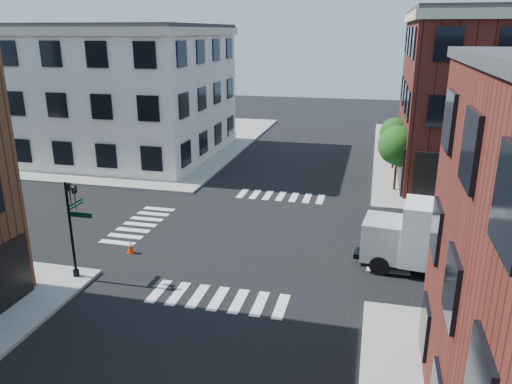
% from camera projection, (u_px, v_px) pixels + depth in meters
% --- Properties ---
extents(ground, '(120.00, 120.00, 0.00)m').
position_uv_depth(ground, '(257.00, 236.00, 27.46)').
color(ground, black).
rests_on(ground, ground).
extents(sidewalk_nw, '(30.00, 30.00, 0.15)m').
position_uv_depth(sidewalk_nw, '(107.00, 139.00, 51.54)').
color(sidewalk_nw, gray).
rests_on(sidewalk_nw, ground).
extents(building_nw, '(22.00, 16.00, 11.00)m').
position_uv_depth(building_nw, '(93.00, 92.00, 44.80)').
color(building_nw, silver).
rests_on(building_nw, ground).
extents(tree_near, '(2.69, 2.69, 4.49)m').
position_uv_depth(tree_near, '(399.00, 147.00, 34.02)').
color(tree_near, black).
rests_on(tree_near, ground).
extents(tree_far, '(2.43, 2.43, 4.07)m').
position_uv_depth(tree_far, '(396.00, 135.00, 39.65)').
color(tree_far, black).
rests_on(tree_far, ground).
extents(signal_pole, '(1.29, 1.24, 4.60)m').
position_uv_depth(signal_pole, '(73.00, 219.00, 21.91)').
color(signal_pole, black).
rests_on(signal_pole, ground).
extents(box_truck, '(7.61, 3.02, 3.37)m').
position_uv_depth(box_truck, '(449.00, 240.00, 22.52)').
color(box_truck, silver).
rests_on(box_truck, ground).
extents(traffic_cone, '(0.37, 0.37, 0.65)m').
position_uv_depth(traffic_cone, '(131.00, 247.00, 25.23)').
color(traffic_cone, red).
rests_on(traffic_cone, ground).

